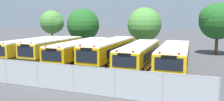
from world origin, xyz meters
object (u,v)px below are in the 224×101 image
object	(u,v)px
tree_1	(82,25)
tree_3	(217,20)
tree_0	(53,23)
traffic_cone	(96,86)
school_bus_2	(81,51)
tree_2	(144,24)
school_bus_5	(174,57)
school_bus_0	(32,48)
school_bus_4	(140,55)
school_bus_1	(54,49)
school_bus_3	(110,52)

from	to	relation	value
tree_1	tree_3	xyz separation A→B (m)	(19.05, 2.35, 0.70)
tree_0	traffic_cone	distance (m)	25.90
school_bus_2	tree_2	distance (m)	11.73
tree_3	school_bus_5	bearing A→B (deg)	-110.24
school_bus_0	school_bus_2	world-z (taller)	school_bus_0
school_bus_5	tree_0	size ratio (longest dim) A/B	1.70
tree_1	tree_0	bearing A→B (deg)	164.86
school_bus_4	tree_1	distance (m)	14.96
tree_2	tree_3	xyz separation A→B (m)	(9.59, 1.08, 0.58)
school_bus_1	tree_2	size ratio (longest dim) A/B	1.43
school_bus_1	school_bus_3	world-z (taller)	school_bus_3
school_bus_0	tree_3	world-z (taller)	tree_3
school_bus_4	traffic_cone	distance (m)	8.10
tree_2	school_bus_2	bearing A→B (deg)	-115.23
school_bus_0	traffic_cone	distance (m)	14.71
school_bus_5	tree_3	bearing A→B (deg)	-111.18
school_bus_0	tree_3	distance (m)	24.25
tree_1	tree_3	world-z (taller)	tree_3
school_bus_0	school_bus_5	size ratio (longest dim) A/B	0.96
traffic_cone	school_bus_0	bearing A→B (deg)	146.65
school_bus_4	school_bus_5	xyz separation A→B (m)	(3.34, -0.04, 0.01)
tree_3	school_bus_4	bearing A→B (deg)	-123.26
tree_2	traffic_cone	bearing A→B (deg)	-87.56
school_bus_2	tree_2	world-z (taller)	tree_2
school_bus_0	tree_2	distance (m)	15.78
school_bus_4	tree_1	world-z (taller)	tree_1
school_bus_5	tree_0	xyz separation A→B (m)	(-21.48, 11.22, 2.84)
tree_2	tree_3	distance (m)	9.67
school_bus_5	tree_3	distance (m)	12.94
school_bus_0	tree_0	bearing A→B (deg)	-66.08
school_bus_2	school_bus_3	xyz separation A→B (m)	(3.56, -0.05, 0.11)
school_bus_0	school_bus_2	size ratio (longest dim) A/B	0.91
school_bus_1	school_bus_0	bearing A→B (deg)	-2.39
tree_0	tree_1	xyz separation A→B (m)	(6.76, -1.83, -0.22)
school_bus_3	school_bus_5	distance (m)	6.58
school_bus_2	tree_3	size ratio (longest dim) A/B	1.60
school_bus_0	tree_2	xyz separation A→B (m)	(11.47, 10.50, 2.72)
school_bus_1	traffic_cone	size ratio (longest dim) A/B	14.25
school_bus_3	traffic_cone	size ratio (longest dim) A/B	17.18
tree_0	school_bus_1	bearing A→B (deg)	-54.45
school_bus_0	school_bus_4	world-z (taller)	school_bus_0
school_bus_5	tree_2	size ratio (longest dim) A/B	1.64
school_bus_3	school_bus_4	size ratio (longest dim) A/B	1.03
school_bus_1	tree_3	xyz separation A→B (m)	(17.76, 11.78, 3.24)
tree_0	school_bus_4	bearing A→B (deg)	-31.65
school_bus_0	tree_1	bearing A→B (deg)	-101.58
school_bus_4	tree_3	world-z (taller)	tree_3
traffic_cone	tree_3	bearing A→B (deg)	65.88
school_bus_0	tree_1	size ratio (longest dim) A/B	1.60
school_bus_3	tree_1	distance (m)	12.48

